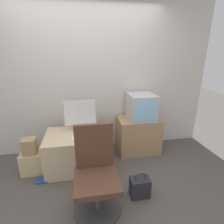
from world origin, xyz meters
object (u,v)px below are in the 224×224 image
object	(u,v)px
book	(42,180)
mouse	(99,135)
keyboard	(84,138)
office_chair	(96,177)
main_monitor	(80,116)
crt_tv	(141,107)
handbag	(140,187)
cardboard_box_lower	(33,163)

from	to	relation	value
book	mouse	bearing A→B (deg)	10.06
keyboard	office_chair	xyz separation A→B (m)	(0.11, -0.69, -0.15)
main_monitor	keyboard	world-z (taller)	main_monitor
office_chair	book	world-z (taller)	office_chair
crt_tv	main_monitor	bearing A→B (deg)	-174.43
office_chair	handbag	size ratio (longest dim) A/B	2.87
cardboard_box_lower	mouse	bearing A→B (deg)	-3.17
crt_tv	book	xyz separation A→B (m)	(-1.64, -0.53, -0.85)
keyboard	main_monitor	bearing A→B (deg)	97.34
crt_tv	cardboard_box_lower	world-z (taller)	crt_tv
keyboard	office_chair	distance (m)	0.71
keyboard	office_chair	size ratio (longest dim) A/B	0.35
keyboard	cardboard_box_lower	bearing A→B (deg)	174.08
main_monitor	cardboard_box_lower	bearing A→B (deg)	-163.47
keyboard	cardboard_box_lower	xyz separation A→B (m)	(-0.79, 0.08, -0.40)
mouse	office_chair	distance (m)	0.74
book	handbag	bearing A→B (deg)	-21.44
crt_tv	office_chair	size ratio (longest dim) A/B	0.47
mouse	crt_tv	distance (m)	0.91
cardboard_box_lower	keyboard	bearing A→B (deg)	-5.92
keyboard	office_chair	bearing A→B (deg)	-81.19
handbag	cardboard_box_lower	bearing A→B (deg)	153.73
handbag	mouse	bearing A→B (deg)	123.32
keyboard	book	size ratio (longest dim) A/B	2.05
handbag	crt_tv	bearing A→B (deg)	71.93
book	crt_tv	bearing A→B (deg)	18.08
mouse	cardboard_box_lower	distance (m)	1.10
main_monitor	keyboard	distance (m)	0.39
main_monitor	handbag	bearing A→B (deg)	-53.27
mouse	cardboard_box_lower	size ratio (longest dim) A/B	0.16
crt_tv	mouse	bearing A→B (deg)	-153.80
main_monitor	office_chair	bearing A→B (deg)	-81.64
main_monitor	cardboard_box_lower	world-z (taller)	main_monitor
main_monitor	crt_tv	world-z (taller)	crt_tv
mouse	handbag	distance (m)	0.91
office_chair	handbag	world-z (taller)	office_chair
main_monitor	mouse	distance (m)	0.45
cardboard_box_lower	handbag	distance (m)	1.62
mouse	crt_tv	xyz separation A→B (m)	(0.77, 0.38, 0.29)
cardboard_box_lower	main_monitor	bearing A→B (deg)	16.53
mouse	handbag	world-z (taller)	mouse
crt_tv	book	size ratio (longest dim) A/B	2.80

